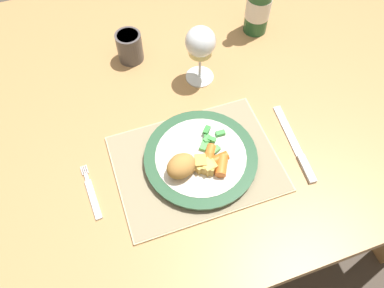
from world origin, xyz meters
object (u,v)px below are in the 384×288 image
dining_table (156,114)px  drinking_cup (130,46)px  fork (92,195)px  wine_glass (200,45)px  table_knife (297,149)px  dinner_plate (201,158)px

dining_table → drinking_cup: drinking_cup is taller
fork → wine_glass: bearing=36.2°
fork → wine_glass: wine_glass is taller
wine_glass → drinking_cup: size_ratio=1.97×
fork → table_knife: table_knife is taller
dining_table → drinking_cup: size_ratio=19.59×
fork → wine_glass: 0.43m
drinking_cup → dinner_plate: bearing=-79.7°
fork → drinking_cup: size_ratio=1.68×
dining_table → fork: size_ratio=11.67×
drinking_cup → dining_table: bearing=-82.7°
table_knife → drinking_cup: size_ratio=2.69×
wine_glass → drinking_cup: (-0.15, 0.13, -0.07)m
dinner_plate → wine_glass: bearing=70.6°
table_knife → dining_table: bearing=135.7°
dining_table → wine_glass: wine_glass is taller
table_knife → drinking_cup: drinking_cup is taller
table_knife → wine_glass: wine_glass is taller
dining_table → wine_glass: size_ratio=9.92×
dinner_plate → drinking_cup: bearing=100.3°
wine_glass → dining_table: bearing=-169.9°
table_knife → drinking_cup: 0.50m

